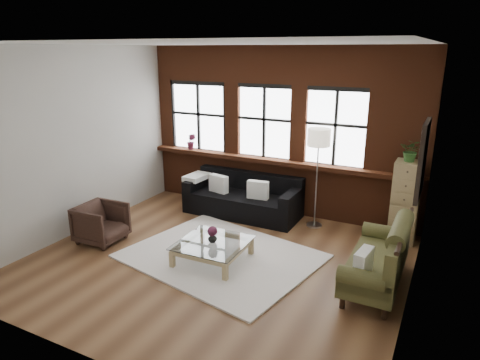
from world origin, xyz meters
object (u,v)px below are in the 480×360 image
at_px(dark_sofa, 243,195).
at_px(vintage_settee, 377,255).
at_px(floor_lamp, 317,175).
at_px(drawer_chest, 405,202).
at_px(coffee_table, 213,252).
at_px(vase, 213,238).
at_px(armchair, 101,223).

relative_size(dark_sofa, vintage_settee, 1.29).
relative_size(dark_sofa, floor_lamp, 1.14).
bearing_deg(drawer_chest, coffee_table, -139.54).
xyz_separation_m(coffee_table, vase, (0.00, 0.00, 0.24)).
bearing_deg(armchair, dark_sofa, -38.30).
bearing_deg(vase, drawer_chest, 40.46).
bearing_deg(coffee_table, vase, 45.00).
relative_size(vintage_settee, coffee_table, 1.72).
relative_size(vase, floor_lamp, 0.08).
bearing_deg(coffee_table, floor_lamp, 64.86).
relative_size(coffee_table, vase, 6.82).
relative_size(drawer_chest, floor_lamp, 0.71).
relative_size(dark_sofa, vase, 15.17).
height_order(dark_sofa, vase, dark_sofa).
relative_size(vase, drawer_chest, 0.11).
bearing_deg(vase, dark_sofa, 103.57).
height_order(armchair, drawer_chest, drawer_chest).
relative_size(vintage_settee, vase, 11.76).
distance_m(armchair, vase, 2.05).
height_order(dark_sofa, floor_lamp, floor_lamp).
height_order(coffee_table, drawer_chest, drawer_chest).
bearing_deg(floor_lamp, coffee_table, -115.14).
xyz_separation_m(coffee_table, floor_lamp, (0.96, 2.05, 0.82)).
bearing_deg(vintage_settee, dark_sofa, 151.21).
bearing_deg(vintage_settee, drawer_chest, 85.17).
relative_size(armchair, vase, 4.90).
bearing_deg(vase, armchair, -173.98).
bearing_deg(armchair, vintage_settee, -84.28).
xyz_separation_m(dark_sofa, armchair, (-1.57, -2.18, -0.08)).
xyz_separation_m(coffee_table, drawer_chest, (2.47, 2.11, 0.54)).
relative_size(vintage_settee, drawer_chest, 1.25).
distance_m(vintage_settee, drawer_chest, 1.71).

